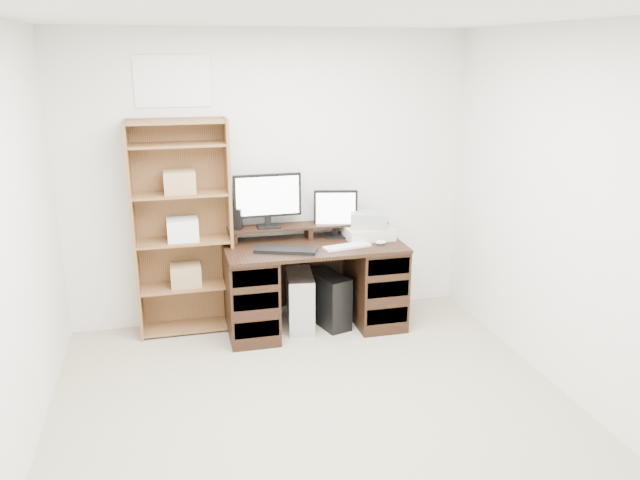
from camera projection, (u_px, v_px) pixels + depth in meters
name	position (u px, v px, depth m)	size (l,w,h in m)	color
room	(329.00, 247.00, 3.51)	(3.54, 4.04, 2.54)	tan
desk	(314.00, 284.00, 5.36)	(1.50, 0.70, 0.75)	black
riser_shelf	(308.00, 227.00, 5.42)	(1.40, 0.22, 0.12)	black
monitor_wide	(267.00, 198.00, 5.26)	(0.58, 0.15, 0.46)	black
monitor_small	(336.00, 212.00, 5.41)	(0.38, 0.17, 0.41)	black
speaker	(237.00, 219.00, 5.23)	(0.07, 0.07, 0.18)	black
keyboard_black	(286.00, 250.00, 5.06)	(0.50, 0.17, 0.03)	black
keyboard_white	(347.00, 246.00, 5.16)	(0.40, 0.12, 0.02)	silver
mouse	(381.00, 242.00, 5.24)	(0.09, 0.06, 0.04)	silver
printer	(368.00, 233.00, 5.41)	(0.40, 0.30, 0.10)	beige
basket	(369.00, 220.00, 5.38)	(0.31, 0.22, 0.13)	gray
tower_silver	(300.00, 300.00, 5.40)	(0.22, 0.48, 0.48)	#B9BCC0
tower_black	(328.00, 299.00, 5.44)	(0.32, 0.50, 0.46)	black
bookshelf	(183.00, 227.00, 5.16)	(0.80, 0.30, 1.80)	brown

